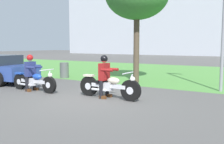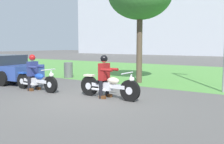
{
  "view_description": "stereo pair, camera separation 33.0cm",
  "coord_description": "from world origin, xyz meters",
  "px_view_note": "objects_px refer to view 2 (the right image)",
  "views": [
    {
      "loc": [
        4.93,
        -6.32,
        1.74
      ],
      "look_at": [
        0.51,
        0.76,
        0.85
      ],
      "focal_mm": 40.63,
      "sensor_mm": 36.0,
      "label": 1
    },
    {
      "loc": [
        5.2,
        -6.14,
        1.74
      ],
      "look_at": [
        0.51,
        0.76,
        0.85
      ],
      "focal_mm": 40.63,
      "sensor_mm": 36.0,
      "label": 2
    }
  ],
  "objects_px": {
    "trash_can": "(68,70)",
    "rider_lead": "(105,73)",
    "motorcycle_follow": "(36,81)",
    "rider_follow": "(33,69)",
    "motorcycle_lead": "(109,86)"
  },
  "relations": [
    {
      "from": "motorcycle_follow",
      "to": "rider_follow",
      "type": "bearing_deg",
      "value": 179.13
    },
    {
      "from": "motorcycle_lead",
      "to": "motorcycle_follow",
      "type": "relative_size",
      "value": 1.03
    },
    {
      "from": "rider_follow",
      "to": "rider_lead",
      "type": "bearing_deg",
      "value": 7.63
    },
    {
      "from": "trash_can",
      "to": "rider_lead",
      "type": "bearing_deg",
      "value": -33.94
    },
    {
      "from": "motorcycle_follow",
      "to": "rider_follow",
      "type": "xyz_separation_m",
      "value": [
        -0.17,
        0.0,
        0.43
      ]
    },
    {
      "from": "motorcycle_lead",
      "to": "rider_follow",
      "type": "bearing_deg",
      "value": -172.79
    },
    {
      "from": "rider_lead",
      "to": "motorcycle_follow",
      "type": "relative_size",
      "value": 0.64
    },
    {
      "from": "rider_lead",
      "to": "motorcycle_lead",
      "type": "bearing_deg",
      "value": -0.78
    },
    {
      "from": "rider_lead",
      "to": "motorcycle_follow",
      "type": "bearing_deg",
      "value": -171.88
    },
    {
      "from": "rider_follow",
      "to": "trash_can",
      "type": "xyz_separation_m",
      "value": [
        -1.55,
        3.54,
        -0.4
      ]
    },
    {
      "from": "motorcycle_lead",
      "to": "trash_can",
      "type": "xyz_separation_m",
      "value": [
        -4.83,
        3.14,
        0.0
      ]
    },
    {
      "from": "motorcycle_follow",
      "to": "motorcycle_lead",
      "type": "bearing_deg",
      "value": 7.64
    },
    {
      "from": "motorcycle_lead",
      "to": "rider_lead",
      "type": "distance_m",
      "value": 0.46
    },
    {
      "from": "rider_follow",
      "to": "trash_can",
      "type": "relative_size",
      "value": 1.7
    },
    {
      "from": "trash_can",
      "to": "motorcycle_lead",
      "type": "bearing_deg",
      "value": -33.03
    }
  ]
}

